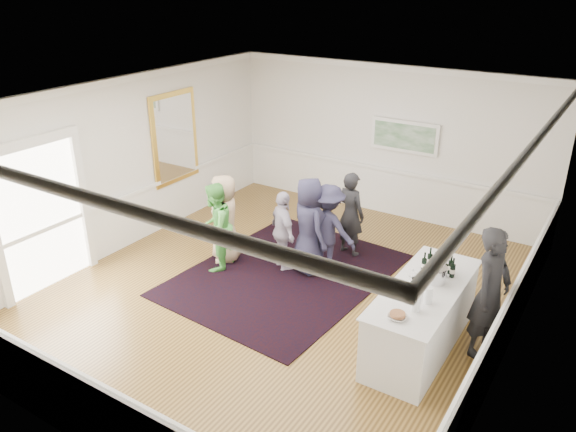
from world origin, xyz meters
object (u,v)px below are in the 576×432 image
Objects in this scene: serving_table at (422,317)px; guest_dark_a at (328,228)px; guest_tan at (225,218)px; guest_lilac at (283,231)px; bartender at (490,293)px; guest_navy at (309,226)px; guest_dark_b at (350,214)px; guest_green at (215,227)px; ice_bucket at (437,276)px; nut_bowl at (397,316)px.

serving_table is 2.56m from guest_dark_a.
guest_lilac is (1.07, 0.27, -0.09)m from guest_tan.
bartender reaches higher than guest_lilac.
guest_navy is (1.50, 0.42, 0.05)m from guest_tan.
bartender is at bearing 25.41° from serving_table.
guest_navy is at bearing 66.31° from guest_tan.
guest_lilac is at bearing 162.66° from serving_table.
serving_table is at bearing -162.32° from guest_lilac.
guest_navy is (0.43, 0.15, 0.14)m from guest_lilac.
guest_navy is at bearing 85.55° from guest_dark_b.
bartender is 3.36m from guest_dark_b.
guest_navy is at bearing -125.26° from guest_lilac.
serving_table is 4.00m from guest_tan.
guest_dark_b is (-2.14, 2.04, 0.32)m from serving_table.
bartender reaches higher than guest_green.
bartender is 4.72m from guest_tan.
ice_bucket is at bearing 64.86° from serving_table.
guest_tan is 1.02× the size of guest_dark_b.
guest_lilac is at bearing 147.62° from nut_bowl.
guest_tan is 1.87m from guest_dark_a.
guest_green is at bearing 176.03° from serving_table.
guest_tan reaches higher than guest_lilac.
guest_dark_a is (1.68, 1.02, -0.00)m from guest_green.
bartender is at bearing 165.49° from guest_dark_a.
guest_tan is 4.20m from nut_bowl.
serving_table is at bearing 148.95° from guest_dark_b.
guest_dark_a is 2.55m from ice_bucket.
guest_tan is 1.11m from guest_lilac.
bartender is 3.69m from guest_lilac.
bartender is 1.18× the size of guest_green.
guest_navy is at bearing 46.19° from guest_dark_a.
guest_tan reaches higher than guest_dark_a.
guest_green reaches higher than ice_bucket.
nut_bowl is (2.41, -1.95, 0.14)m from guest_navy.
guest_navy reaches higher than serving_table.
guest_dark_a is (-2.19, 1.29, 0.31)m from serving_table.
guest_dark_b is at bearing -75.75° from guest_navy.
serving_table is 1.50× the size of guest_green.
nut_bowl is (-0.03, -0.90, 0.52)m from serving_table.
guest_tan is at bearing -179.85° from guest_green.
serving_table is 9.18× the size of ice_bucket.
guest_dark_b is (0.05, 0.75, 0.01)m from guest_dark_a.
guest_navy is at bearing 108.15° from guest_green.
serving_table is at bearing -171.91° from guest_navy.
guest_dark_a is at bearing 71.24° from guest_tan.
bartender is 1.08× the size of guest_navy.
guest_navy reaches higher than nut_bowl.
bartender is 0.72m from ice_bucket.
guest_navy is 3.10m from nut_bowl.
serving_table is 1.38× the size of guest_navy.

